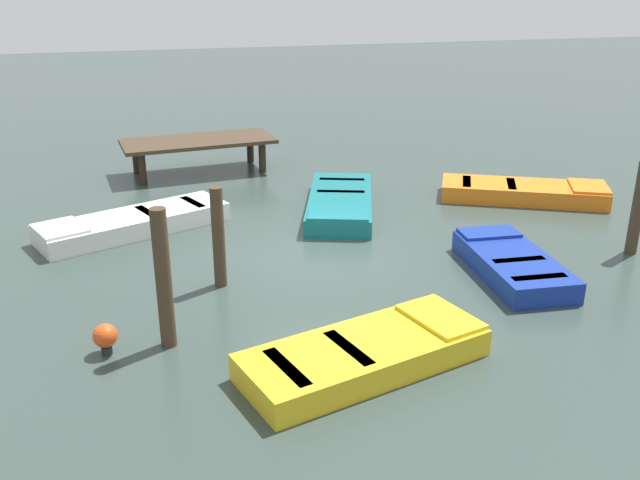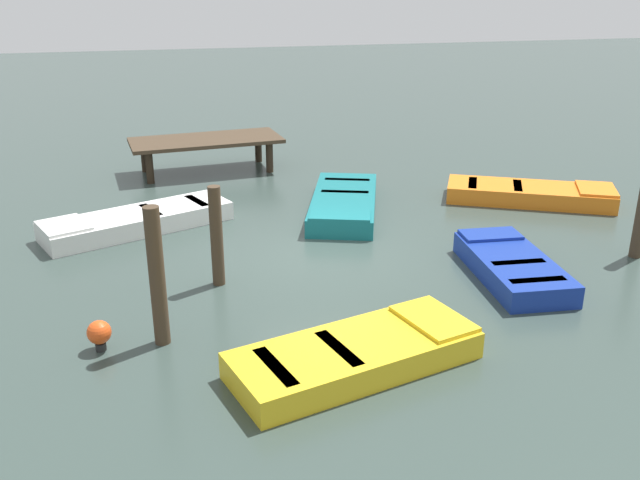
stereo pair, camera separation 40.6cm
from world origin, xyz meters
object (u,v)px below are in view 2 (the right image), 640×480
rowboat_yellow (357,354)px  marker_buoy (99,333)px  mooring_piling_far_left (157,277)px  rowboat_white (136,221)px  dock_segment (206,143)px  rowboat_blue (512,266)px  mooring_piling_far_right (217,236)px  rowboat_orange (531,193)px  rowboat_teal (344,203)px

rowboat_yellow → marker_buoy: size_ratio=7.94×
mooring_piling_far_left → marker_buoy: (-0.91, -0.02, -0.81)m
marker_buoy → rowboat_white: bearing=84.6°
dock_segment → rowboat_white: 4.81m
rowboat_blue → mooring_piling_far_right: (-5.30, 0.95, 0.70)m
rowboat_orange → mooring_piling_far_left: 10.26m
rowboat_teal → rowboat_yellow: bearing=4.9°
dock_segment → rowboat_yellow: bearing=-89.8°
rowboat_teal → mooring_piling_far_left: bearing=-20.6°
rowboat_yellow → rowboat_blue: (3.67, 2.35, 0.00)m
rowboat_blue → mooring_piling_far_right: size_ratio=1.59×
rowboat_blue → mooring_piling_far_right: 5.43m
rowboat_blue → rowboat_orange: bearing=-28.9°
mooring_piling_far_left → marker_buoy: bearing=-178.7°
rowboat_teal → rowboat_blue: size_ratio=1.37×
dock_segment → marker_buoy: 9.86m
rowboat_teal → rowboat_white: (-4.72, -0.13, -0.00)m
rowboat_blue → mooring_piling_far_right: bearing=84.3°
rowboat_yellow → mooring_piling_far_right: size_ratio=2.07×
dock_segment → rowboat_yellow: (1.19, -10.89, -0.61)m
rowboat_white → marker_buoy: size_ratio=8.78×
mooring_piling_far_right → rowboat_teal: bearing=45.8°
rowboat_orange → marker_buoy: bearing=-127.1°
rowboat_yellow → marker_buoy: bearing=143.6°
rowboat_yellow → rowboat_blue: 4.35m
rowboat_teal → rowboat_orange: (4.64, -0.34, -0.00)m
rowboat_yellow → marker_buoy: 3.83m
rowboat_white → rowboat_blue: bearing=125.9°
rowboat_white → mooring_piling_far_left: bearing=72.2°
rowboat_white → rowboat_yellow: bearing=93.0°
rowboat_blue → mooring_piling_far_left: bearing=103.2°
dock_segment → mooring_piling_far_left: size_ratio=1.96×
mooring_piling_far_left → rowboat_white: bearing=94.6°
rowboat_blue → rowboat_orange: 4.74m
dock_segment → rowboat_yellow: 10.97m
dock_segment → rowboat_yellow: size_ratio=1.12×
rowboat_orange → marker_buoy: 11.03m
dock_segment → mooring_piling_far_left: 9.65m
rowboat_yellow → rowboat_teal: bearing=60.4°
mooring_piling_far_left → rowboat_blue: bearing=8.8°
rowboat_teal → mooring_piling_far_left: mooring_piling_far_left is taller
rowboat_white → rowboat_orange: same height
rowboat_blue → rowboat_orange: same height
rowboat_white → mooring_piling_far_left: mooring_piling_far_left is taller
rowboat_teal → marker_buoy: marker_buoy is taller
rowboat_white → rowboat_blue: same height
rowboat_teal → rowboat_yellow: (-1.63, -6.65, 0.00)m
rowboat_blue → rowboat_yellow: bearing=127.0°
marker_buoy → mooring_piling_far_right: bearing=45.0°
dock_segment → rowboat_white: dock_segment is taller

